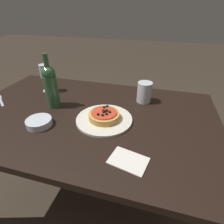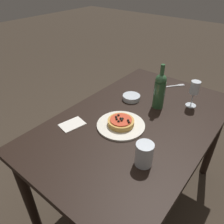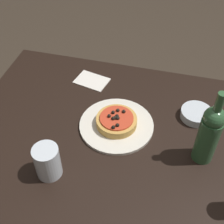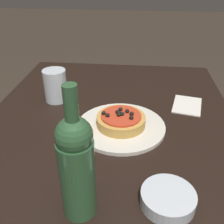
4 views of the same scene
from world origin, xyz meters
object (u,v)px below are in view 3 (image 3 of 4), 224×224
(wine_bottle, at_px, (209,133))
(dinner_plate, at_px, (116,125))
(side_bowl, at_px, (196,114))
(dining_table, at_px, (141,155))
(pizza, at_px, (117,121))
(water_cup, at_px, (47,162))

(wine_bottle, bearing_deg, dinner_plate, -11.33)
(wine_bottle, relative_size, side_bowl, 2.44)
(wine_bottle, bearing_deg, dining_table, -6.40)
(pizza, relative_size, water_cup, 1.28)
(dining_table, xyz_separation_m, wine_bottle, (-0.21, 0.02, 0.22))
(dinner_plate, bearing_deg, side_bowl, -156.78)
(water_cup, bearing_deg, wine_bottle, -158.47)
(pizza, distance_m, water_cup, 0.31)
(dinner_plate, bearing_deg, pizza, 60.49)
(wine_bottle, xyz_separation_m, water_cup, (0.49, 0.19, -0.07))
(pizza, bearing_deg, wine_bottle, 168.70)
(dining_table, distance_m, dinner_plate, 0.16)
(pizza, height_order, water_cup, water_cup)
(pizza, xyz_separation_m, water_cup, (0.17, 0.26, 0.03))
(dining_table, distance_m, water_cup, 0.39)
(dinner_plate, bearing_deg, wine_bottle, 168.67)
(dining_table, xyz_separation_m, side_bowl, (-0.18, -0.17, 0.11))
(wine_bottle, bearing_deg, side_bowl, -80.15)
(pizza, distance_m, wine_bottle, 0.35)
(dining_table, bearing_deg, wine_bottle, 173.60)
(wine_bottle, bearing_deg, pizza, -11.30)
(dining_table, bearing_deg, side_bowl, -137.36)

